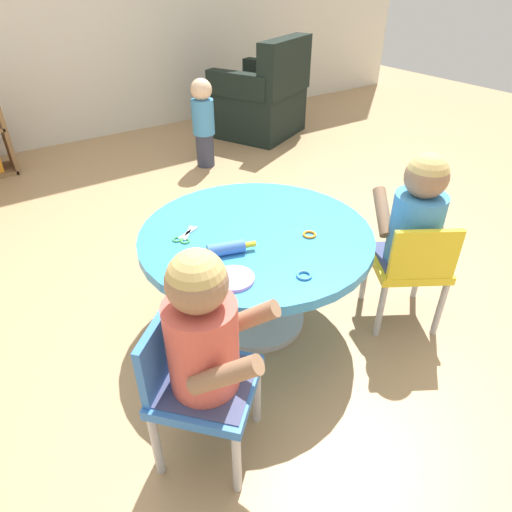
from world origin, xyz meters
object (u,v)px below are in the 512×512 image
(child_chair_right, at_px, (410,265))
(seated_child_right, at_px, (417,214))
(craft_scissors, at_px, (184,237))
(toddler_standing, at_px, (203,121))
(craft_table, at_px, (256,253))
(child_chair_left, at_px, (195,382))
(armchair_dark, at_px, (261,101))
(rolling_pin, at_px, (226,248))
(seated_child_left, at_px, (203,330))

(child_chair_right, bearing_deg, seated_child_right, 58.44)
(seated_child_right, distance_m, craft_scissors, 0.95)
(child_chair_right, distance_m, toddler_standing, 2.14)
(craft_table, bearing_deg, child_chair_left, -140.99)
(child_chair_right, bearing_deg, craft_table, 145.41)
(child_chair_right, distance_m, armchair_dark, 2.71)
(armchair_dark, height_order, rolling_pin, armchair_dark)
(seated_child_left, relative_size, armchair_dark, 0.54)
(child_chair_right, xyz_separation_m, rolling_pin, (-0.73, 0.30, 0.19))
(seated_child_left, bearing_deg, craft_scissors, 68.50)
(child_chair_right, relative_size, craft_scissors, 3.86)
(seated_child_right, xyz_separation_m, armchair_dark, (0.97, 2.49, -0.22))
(seated_child_left, height_order, child_chair_right, seated_child_left)
(craft_scissors, bearing_deg, seated_child_left, -111.50)
(seated_child_right, bearing_deg, craft_table, 148.89)
(child_chair_left, xyz_separation_m, child_chair_right, (1.05, 0.04, 0.00))
(seated_child_left, bearing_deg, child_chair_right, 3.92)
(child_chair_right, height_order, armchair_dark, armchair_dark)
(toddler_standing, distance_m, craft_scissors, 1.91)
(craft_table, xyz_separation_m, seated_child_left, (-0.48, -0.44, 0.16))
(child_chair_left, xyz_separation_m, toddler_standing, (1.23, 2.17, 0.05))
(seated_child_left, bearing_deg, craft_table, 42.48)
(seated_child_right, xyz_separation_m, rolling_pin, (-0.75, 0.27, -0.04))
(child_chair_left, distance_m, child_chair_right, 1.05)
(seated_child_right, bearing_deg, armchair_dark, 68.71)
(seated_child_left, distance_m, seated_child_right, 1.05)
(craft_table, height_order, toddler_standing, toddler_standing)
(child_chair_left, relative_size, rolling_pin, 2.37)
(child_chair_right, xyz_separation_m, toddler_standing, (0.18, 2.13, 0.05))
(craft_table, distance_m, craft_scissors, 0.31)
(child_chair_left, height_order, child_chair_right, same)
(toddler_standing, xyz_separation_m, rolling_pin, (-0.90, -1.83, 0.13))
(craft_table, height_order, craft_scissors, craft_scissors)
(seated_child_left, distance_m, craft_scissors, 0.61)
(craft_table, distance_m, toddler_standing, 1.90)
(seated_child_left, distance_m, rolling_pin, 0.48)
(toddler_standing, relative_size, rolling_pin, 2.97)
(child_chair_right, relative_size, seated_child_right, 1.05)
(craft_table, height_order, armchair_dark, armchair_dark)
(child_chair_left, bearing_deg, rolling_pin, 46.38)
(craft_table, xyz_separation_m, toddler_standing, (0.72, 1.76, -0.01))
(child_chair_left, relative_size, seated_child_right, 1.05)
(rolling_pin, relative_size, craft_scissors, 1.63)
(child_chair_left, distance_m, toddler_standing, 2.50)
(seated_child_left, height_order, armchair_dark, armchair_dark)
(armchair_dark, height_order, toddler_standing, armchair_dark)
(child_chair_right, relative_size, toddler_standing, 0.80)
(craft_table, distance_m, child_chair_left, 0.66)
(armchair_dark, bearing_deg, rolling_pin, -127.69)
(child_chair_left, relative_size, child_chair_right, 1.00)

